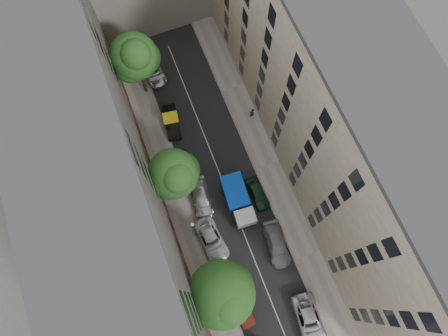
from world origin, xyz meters
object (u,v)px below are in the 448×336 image
car_left_1 (241,308)px  lamp_post (194,229)px  car_right_2 (258,194)px  tree_far (136,58)px  tarp_truck (238,200)px  car_left_2 (211,240)px  car_right_0 (309,320)px  car_left_5 (172,122)px  tree_near (223,295)px  car_right_1 (277,244)px  car_left_6 (153,70)px  tree_mid (175,175)px  car_left_3 (201,199)px  car_left_4 (183,165)px  pedestrian (252,113)px

car_left_1 → lamp_post: 9.61m
car_right_2 → tree_far: bearing=111.1°
tarp_truck → car_left_2: 5.17m
car_right_0 → tree_far: tree_far is taller
car_left_5 → tree_near: bearing=-85.1°
car_right_1 → car_right_2: (0.26, 5.98, -0.05)m
car_left_2 → car_left_6: (0.56, 22.40, -0.02)m
car_left_2 → tree_far: (-0.92, 20.19, 6.47)m
car_right_1 → tree_mid: 13.37m
car_right_1 → car_left_6: bearing=110.1°
car_left_2 → lamp_post: lamp_post is taller
car_left_3 → tree_mid: bearing=140.0°
car_left_4 → tree_near: (-0.90, -14.99, 4.98)m
car_left_4 → tree_near: tree_near is taller
car_right_1 → car_right_2: bearing=94.7°
car_left_1 → tree_far: tree_far is taller
car_left_3 → lamp_post: size_ratio=0.76×
car_right_2 → lamp_post: bearing=-170.2°
car_left_3 → tree_mid: (-1.84, 2.00, 5.08)m
car_left_5 → car_right_0: bearing=-68.4°
car_left_5 → car_right_1: size_ratio=0.88×
lamp_post → car_left_3: bearing=61.5°
car_left_5 → tree_far: bearing=113.5°
car_left_4 → pedestrian: size_ratio=2.17×
tarp_truck → car_right_2: 2.58m
car_right_2 → pedestrian: 9.90m
lamp_post → car_left_5: bearing=82.3°
car_left_3 → car_right_2: 6.34m
car_left_3 → tree_near: (-1.46, -10.49, 4.92)m
car_right_1 → tree_mid: (-7.69, 9.70, 5.05)m
tree_far → car_left_4: bearing=-85.2°
lamp_post → car_right_1: bearing=-28.6°
car_left_2 → car_right_0: bearing=-66.1°
car_left_5 → car_right_1: (5.91, -17.80, -0.00)m
car_left_5 → car_right_2: car_left_5 is taller
car_left_2 → tree_mid: (-1.29, 6.70, 5.08)m
tarp_truck → tree_mid: 7.94m
car_left_6 → lamp_post: (-1.90, -21.19, 3.42)m
car_left_3 → lamp_post: 5.23m
car_left_3 → pedestrian: bearing=46.8°
car_left_3 → car_left_5: 10.10m
tarp_truck → tree_mid: bearing=149.7°
car_left_6 → tree_near: size_ratio=0.57×
car_left_3 → tree_mid: 5.77m
tree_near → tarp_truck: bearing=59.6°
car_left_4 → tree_far: tree_far is taller
car_left_6 → lamp_post: 21.55m
car_left_3 → lamp_post: (-1.89, -3.49, 3.41)m
car_left_1 → car_left_2: size_ratio=0.82×
car_left_5 → tree_near: (-1.40, -20.59, 4.88)m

